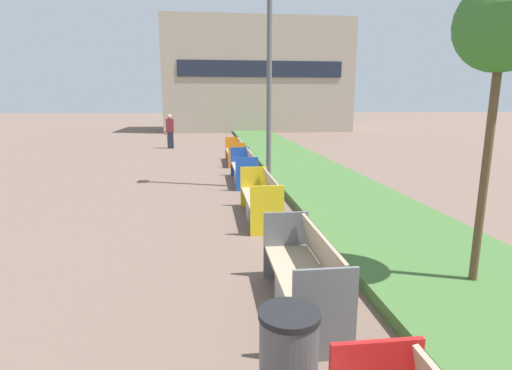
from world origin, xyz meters
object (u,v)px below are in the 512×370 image
at_px(pedestrian_walking, 170,131).
at_px(street_lamp_post, 269,31).
at_px(bench_blue_frame, 245,170).
at_px(bench_yellow_frame, 261,202).
at_px(litter_bin, 289,361).
at_px(sapling_tree_near, 503,28).
at_px(bench_grey_frame, 304,281).
at_px(bench_orange_frame, 236,154).

bearing_deg(pedestrian_walking, street_lamp_post, -70.45).
bearing_deg(street_lamp_post, bench_blue_frame, 125.74).
relative_size(bench_yellow_frame, street_lamp_post, 0.28).
height_order(litter_bin, sapling_tree_near, sapling_tree_near).
height_order(bench_grey_frame, bench_yellow_frame, same).
bearing_deg(bench_orange_frame, street_lamp_post, -82.64).
xyz_separation_m(bench_yellow_frame, pedestrian_walking, (-3.03, 13.28, 0.53)).
distance_m(bench_grey_frame, bench_orange_frame, 11.50).
distance_m(bench_orange_frame, street_lamp_post, 6.13).
distance_m(bench_yellow_frame, pedestrian_walking, 13.63).
bearing_deg(bench_blue_frame, pedestrian_walking, 107.86).
distance_m(bench_orange_frame, pedestrian_walking, 6.34).
relative_size(litter_bin, pedestrian_walking, 0.49).
distance_m(bench_blue_frame, street_lamp_post, 4.01).
bearing_deg(bench_orange_frame, bench_blue_frame, -90.01).
relative_size(bench_yellow_frame, pedestrian_walking, 1.23).
xyz_separation_m(bench_grey_frame, bench_yellow_frame, (0.00, 3.76, 0.01)).
bearing_deg(bench_blue_frame, bench_grey_frame, -90.04).
bearing_deg(pedestrian_walking, bench_grey_frame, -79.93).
xyz_separation_m(bench_blue_frame, litter_bin, (-0.50, -9.15, 0.05)).
bearing_deg(sapling_tree_near, pedestrian_walking, 107.44).
bearing_deg(bench_grey_frame, street_lamp_post, 84.83).
bearing_deg(bench_yellow_frame, bench_blue_frame, 89.96).
xyz_separation_m(bench_yellow_frame, sapling_tree_near, (2.27, -3.58, 2.87)).
bearing_deg(litter_bin, bench_yellow_frame, 84.66).
xyz_separation_m(bench_yellow_frame, bench_blue_frame, (0.00, 3.88, 0.01)).
relative_size(bench_orange_frame, street_lamp_post, 0.32).
relative_size(bench_grey_frame, street_lamp_post, 0.25).
bearing_deg(bench_yellow_frame, pedestrian_walking, 102.84).
distance_m(bench_blue_frame, bench_orange_frame, 3.86).
bearing_deg(bench_yellow_frame, litter_bin, -95.34).
relative_size(bench_blue_frame, litter_bin, 2.79).
relative_size(bench_orange_frame, pedestrian_walking, 1.39).
distance_m(bench_yellow_frame, bench_orange_frame, 7.74).
height_order(bench_yellow_frame, sapling_tree_near, sapling_tree_near).
xyz_separation_m(bench_grey_frame, bench_blue_frame, (0.01, 7.64, 0.01)).
height_order(bench_grey_frame, bench_blue_frame, same).
height_order(bench_blue_frame, pedestrian_walking, pedestrian_walking).
bearing_deg(bench_blue_frame, bench_yellow_frame, -90.04).
xyz_separation_m(bench_blue_frame, street_lamp_post, (0.61, -0.85, 3.87)).
bearing_deg(litter_bin, street_lamp_post, 82.42).
bearing_deg(litter_bin, bench_orange_frame, 87.82).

